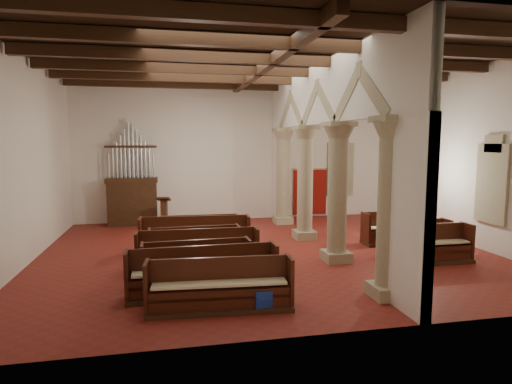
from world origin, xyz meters
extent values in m
plane|color=maroon|center=(0.00, 0.00, 0.00)|extent=(14.00, 14.00, 0.00)
plane|color=black|center=(0.00, 0.00, 6.00)|extent=(14.00, 14.00, 0.00)
cube|color=white|center=(0.00, 6.00, 3.00)|extent=(14.00, 0.02, 6.00)
cube|color=white|center=(0.00, -6.00, 3.00)|extent=(14.00, 0.02, 6.00)
cube|color=white|center=(-7.00, 0.00, 3.00)|extent=(0.02, 12.00, 6.00)
cube|color=white|center=(7.00, 0.00, 3.00)|extent=(0.02, 12.00, 6.00)
cube|color=tan|center=(1.80, -4.50, 0.15)|extent=(0.75, 0.75, 0.30)
cylinder|color=tan|center=(1.80, -4.50, 1.95)|extent=(0.56, 0.56, 3.30)
cube|color=tan|center=(1.80, -1.50, 0.15)|extent=(0.75, 0.75, 0.30)
cylinder|color=tan|center=(1.80, -1.50, 1.95)|extent=(0.56, 0.56, 3.30)
cube|color=tan|center=(1.80, 1.50, 0.15)|extent=(0.75, 0.75, 0.30)
cylinder|color=tan|center=(1.80, 1.50, 1.95)|extent=(0.56, 0.56, 3.30)
cube|color=tan|center=(1.80, 4.50, 0.15)|extent=(0.75, 0.75, 0.30)
cylinder|color=tan|center=(1.80, 4.50, 1.95)|extent=(0.56, 0.56, 3.30)
cube|color=white|center=(1.80, 0.00, 5.04)|extent=(0.25, 11.90, 1.93)
cube|color=#316E55|center=(6.98, -1.50, 2.20)|extent=(0.03, 1.00, 2.20)
cube|color=#316E55|center=(6.98, 2.50, 2.20)|extent=(0.03, 1.00, 2.20)
cube|color=#316E55|center=(5.00, 5.98, 2.20)|extent=(1.00, 0.03, 2.20)
cube|color=#402614|center=(-4.50, 5.50, 0.90)|extent=(2.00, 0.80, 1.80)
cube|color=#402614|center=(-4.50, 5.50, 1.90)|extent=(2.10, 0.85, 0.20)
cube|color=#372211|center=(-3.20, 4.33, 0.05)|extent=(0.59, 0.59, 0.11)
cube|color=#372211|center=(-3.20, 4.33, 0.59)|extent=(0.29, 0.29, 1.19)
cube|color=#372211|center=(-3.20, 4.24, 1.24)|extent=(0.63, 0.54, 0.21)
cube|color=maroon|center=(3.50, 5.92, 1.15)|extent=(1.60, 0.06, 2.10)
cylinder|color=gold|center=(3.50, 5.90, 2.25)|extent=(1.80, 0.04, 0.04)
cone|color=#402614|center=(4.88, 5.50, 0.05)|extent=(0.32, 0.32, 0.11)
cylinder|color=gold|center=(4.88, 5.50, 1.07)|extent=(0.04, 0.04, 2.13)
cylinder|color=gold|center=(4.88, 5.50, 2.04)|extent=(0.04, 0.62, 0.03)
cube|color=#161C50|center=(4.88, 5.48, 1.60)|extent=(0.49, 0.03, 0.76)
cube|color=navy|center=(-1.15, -4.70, 0.28)|extent=(0.39, 0.33, 0.36)
cube|color=#161799|center=(-1.20, -1.81, 0.26)|extent=(0.37, 0.33, 0.31)
cube|color=navy|center=(-0.78, 0.14, 0.26)|extent=(0.40, 0.37, 0.33)
cylinder|color=white|center=(-1.91, -3.71, 0.16)|extent=(1.02, 0.33, 0.10)
cylinder|color=white|center=(-1.56, -3.25, 0.16)|extent=(0.85, 0.09, 0.09)
cube|color=#402614|center=(-2.00, -4.48, 0.05)|extent=(3.08, 0.92, 0.10)
cube|color=#3D250D|center=(-2.00, -4.54, 0.34)|extent=(2.91, 0.60, 0.47)
cube|color=#3D250D|center=(-2.00, -4.30, 0.60)|extent=(2.89, 0.26, 0.98)
cube|color=#3D250D|center=(-3.49, -4.46, 0.60)|extent=(0.11, 0.63, 0.98)
cube|color=#3D250D|center=(-0.52, -4.46, 0.60)|extent=(0.11, 0.63, 0.98)
cube|color=#F3E7B4|center=(-2.00, -4.54, 0.60)|extent=(2.80, 0.55, 0.05)
cube|color=#402614|center=(-2.27, -3.55, 0.05)|extent=(3.44, 0.83, 0.11)
cube|color=#39130C|center=(-2.27, -3.60, 0.35)|extent=(3.29, 0.50, 0.48)
cube|color=#39130C|center=(-2.27, -3.35, 0.62)|extent=(3.28, 0.15, 1.02)
cube|color=#39130C|center=(-3.95, -3.53, 0.62)|extent=(0.09, 0.64, 1.02)
cube|color=#39130C|center=(-0.59, -3.53, 0.62)|extent=(0.09, 0.64, 1.02)
cube|color=#F3E7B4|center=(-2.27, -3.60, 0.62)|extent=(3.15, 0.46, 0.05)
cube|color=#402614|center=(-2.36, -2.69, 0.05)|extent=(2.70, 0.81, 0.10)
cube|color=#391E0C|center=(-2.36, -2.74, 0.33)|extent=(2.54, 0.49, 0.46)
cube|color=#391E0C|center=(-2.36, -2.51, 0.59)|extent=(2.53, 0.16, 0.97)
cube|color=#391E0C|center=(-3.66, -2.67, 0.59)|extent=(0.09, 0.62, 0.97)
cube|color=#391E0C|center=(-1.06, -2.67, 0.59)|extent=(0.09, 0.62, 0.97)
cube|color=#F3E7B4|center=(-2.36, -2.74, 0.59)|extent=(2.43, 0.45, 0.05)
cube|color=#402614|center=(-2.24, -1.46, 0.05)|extent=(3.35, 0.78, 0.10)
cube|color=#3A1F0C|center=(-2.24, -1.51, 0.34)|extent=(3.20, 0.46, 0.47)
cube|color=#3A1F0C|center=(-2.24, -1.27, 0.60)|extent=(3.19, 0.12, 0.99)
cube|color=#3A1F0C|center=(-3.88, -1.44, 0.60)|extent=(0.08, 0.63, 0.99)
cube|color=#3A1F0C|center=(-0.61, -1.44, 0.60)|extent=(0.08, 0.63, 0.99)
cube|color=#F3E7B4|center=(-2.24, -1.51, 0.60)|extent=(3.07, 0.42, 0.05)
cube|color=#402614|center=(-2.28, -0.62, 0.05)|extent=(2.69, 0.77, 0.10)
cube|color=#3C250C|center=(-2.28, -0.67, 0.31)|extent=(2.53, 0.48, 0.43)
cube|color=#3C250C|center=(-2.28, -0.45, 0.55)|extent=(2.52, 0.16, 0.91)
cube|color=#3C250C|center=(-3.58, -0.60, 0.55)|extent=(0.09, 0.58, 0.91)
cube|color=#3C250C|center=(-0.97, -0.60, 0.55)|extent=(0.09, 0.58, 0.91)
cube|color=#F3E7B4|center=(-2.28, -0.67, 0.55)|extent=(2.43, 0.43, 0.05)
cube|color=#402614|center=(-2.21, 0.42, 0.05)|extent=(3.51, 0.96, 0.11)
cube|color=#38160C|center=(-2.21, 0.36, 0.35)|extent=(3.34, 0.63, 0.49)
cube|color=#38160C|center=(-2.21, 0.61, 0.62)|extent=(3.32, 0.28, 1.03)
cube|color=#38160C|center=(-3.91, 0.44, 0.62)|extent=(0.11, 0.65, 1.03)
cube|color=#38160C|center=(-0.50, 0.44, 0.62)|extent=(0.11, 0.65, 1.03)
cube|color=#F3E7B4|center=(-2.21, 0.36, 0.62)|extent=(3.21, 0.58, 0.05)
cube|color=#402614|center=(-2.02, 1.25, 0.05)|extent=(2.65, 0.77, 0.10)
cube|color=#3C200D|center=(-2.02, 1.20, 0.32)|extent=(2.50, 0.47, 0.44)
cube|color=#3C200D|center=(-2.02, 1.43, 0.56)|extent=(2.49, 0.15, 0.93)
cube|color=#3C200D|center=(-3.30, 1.27, 0.56)|extent=(0.09, 0.59, 0.93)
cube|color=#3C200D|center=(-0.74, 1.27, 0.56)|extent=(0.09, 0.59, 0.93)
cube|color=#F3E7B4|center=(-2.02, 1.20, 0.56)|extent=(2.39, 0.43, 0.05)
cube|color=#402614|center=(4.60, -2.19, 0.05)|extent=(2.12, 0.78, 0.11)
cube|color=#3A230C|center=(4.60, -2.25, 0.35)|extent=(1.96, 0.46, 0.48)
cube|color=#3A230C|center=(4.60, -2.00, 0.61)|extent=(1.96, 0.10, 1.01)
cube|color=#3A230C|center=(3.58, -2.17, 0.61)|extent=(0.08, 0.64, 1.01)
cube|color=#3A230C|center=(5.62, -2.17, 0.61)|extent=(0.08, 0.64, 1.01)
cube|color=#F3E7B4|center=(4.60, -2.25, 0.61)|extent=(1.88, 0.41, 0.05)
cube|color=#402614|center=(4.93, -0.94, 0.05)|extent=(2.02, 0.80, 0.10)
cube|color=#3B1A0C|center=(4.93, -0.99, 0.31)|extent=(1.85, 0.50, 0.43)
cube|color=#3B1A0C|center=(4.93, -0.77, 0.55)|extent=(1.83, 0.19, 0.91)
cube|color=#3B1A0C|center=(3.97, -0.92, 0.55)|extent=(0.11, 0.58, 0.91)
cube|color=#3B1A0C|center=(5.88, -0.92, 0.55)|extent=(0.11, 0.58, 0.91)
cube|color=#F3E7B4|center=(4.93, -0.99, 0.55)|extent=(1.78, 0.46, 0.05)
cube|color=#402614|center=(4.44, 0.15, 0.05)|extent=(1.90, 0.77, 0.11)
cube|color=#37210B|center=(4.44, 0.10, 0.34)|extent=(1.74, 0.45, 0.48)
cube|color=#37210B|center=(4.44, 0.34, 0.61)|extent=(1.73, 0.11, 1.00)
cube|color=#37210B|center=(3.53, 0.17, 0.61)|extent=(0.09, 0.63, 1.00)
cube|color=#37210B|center=(5.34, 0.17, 0.61)|extent=(0.09, 0.63, 1.00)
cube|color=#F3E7B4|center=(4.44, 0.10, 0.61)|extent=(1.67, 0.41, 0.05)
camera|label=1|loc=(-3.00, -13.06, 3.51)|focal=30.00mm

